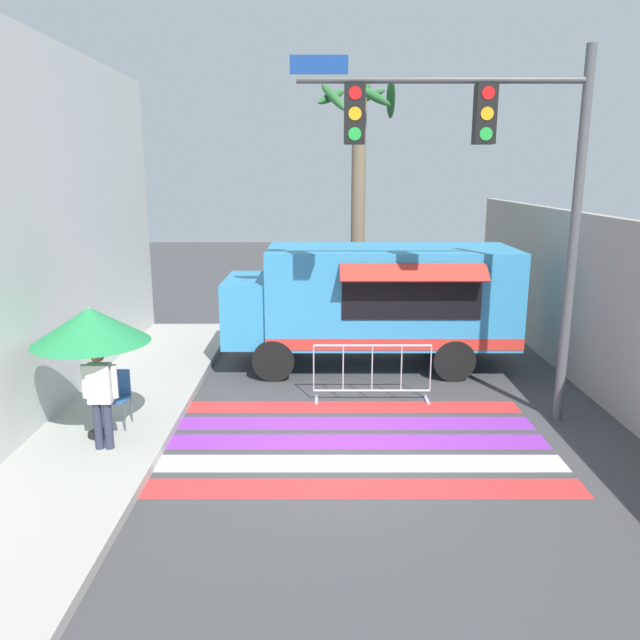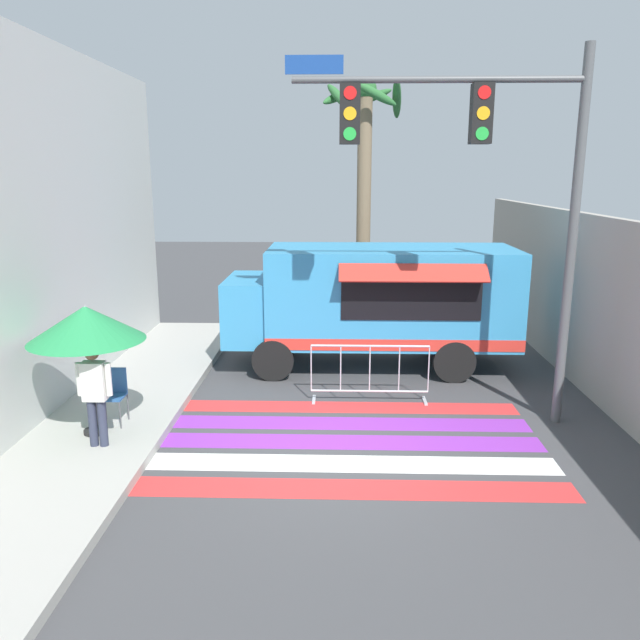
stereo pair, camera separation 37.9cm
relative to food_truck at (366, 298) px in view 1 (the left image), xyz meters
name	(u,v)px [view 1 (the left image)]	position (x,y,z in m)	size (l,w,h in m)	color
ground_plane	(347,459)	(-0.61, -4.68, -1.54)	(60.00, 60.00, 0.00)	#424244
sidewalk_left	(11,455)	(-5.64, -4.68, -1.46)	(4.40, 16.00, 0.15)	#A8A59E
concrete_wall_right	(594,306)	(4.24, -1.68, 0.17)	(0.20, 16.00, 3.42)	#A39E93
crosswalk_painted	(345,442)	(-0.61, -4.06, -1.54)	(6.40, 3.60, 0.01)	red
food_truck	(366,298)	(0.00, 0.00, 0.00)	(6.20, 2.68, 2.63)	#338CBF
traffic_signal_pole	(484,163)	(1.60, -3.10, 2.80)	(4.70, 0.29, 6.12)	#515456
patio_umbrella	(88,326)	(-4.52, -4.15, 0.40)	(1.77, 1.77, 2.07)	black
folding_chair	(115,392)	(-4.36, -3.68, -0.84)	(0.41, 0.41, 0.91)	#4C4C51
vendor_person	(99,393)	(-4.28, -4.61, -0.51)	(0.53, 0.21, 1.56)	#2D3347
barricade_front	(370,373)	(-0.07, -2.20, -0.99)	(2.21, 0.44, 1.10)	#B7BABF
palm_tree	(356,166)	(0.02, 4.58, 2.84)	(2.30, 2.28, 6.71)	#7A664C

